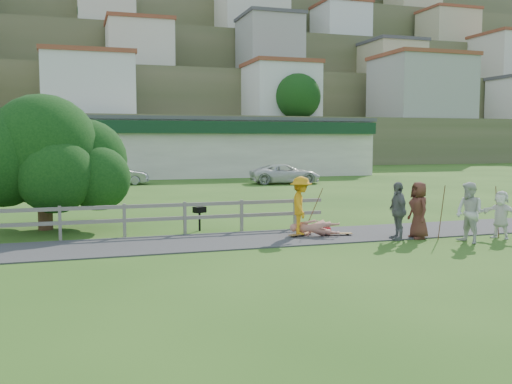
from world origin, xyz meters
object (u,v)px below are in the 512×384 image
spectator_c (419,210)px  bbq (200,219)px  spectator_b (398,211)px  spectator_a (469,213)px  tree (44,181)px  car_silver (119,175)px  car_white (285,174)px  skater_rider (301,208)px  skater_fallen (314,228)px  spectator_d (501,215)px

spectator_c → bbq: 7.40m
spectator_b → spectator_c: spectator_b is taller
spectator_a → tree: 14.32m
spectator_b → tree: size_ratio=0.30×
spectator_a → car_silver: bearing=-169.3°
spectator_b → car_white: spectator_b is taller
skater_rider → spectator_b: (2.74, -1.42, -0.02)m
skater_rider → spectator_a: (4.53, -2.59, -0.00)m
skater_rider → spectator_b: bearing=-97.9°
car_silver → bbq: 22.27m
skater_fallen → spectator_b: spectator_b is taller
spectator_b → bbq: bearing=-115.7°
spectator_b → spectator_d: (3.32, -0.77, -0.15)m
spectator_d → spectator_b: bearing=-130.7°
spectator_d → bbq: spectator_d is taller
skater_rider → tree: 9.11m
spectator_a → spectator_c: spectator_a is taller
spectator_d → car_white: bearing=148.8°
car_white → spectator_a: bearing=179.3°
skater_fallen → car_silver: bearing=36.3°
spectator_a → car_white: bearing=166.1°
skater_rider → skater_fallen: bearing=-91.3°
spectator_c → car_white: size_ratio=0.36×
spectator_a → tree: (-12.59, 6.78, 0.80)m
skater_rider → tree: size_ratio=0.30×
skater_rider → spectator_a: size_ratio=1.00×
spectator_a → bbq: spectator_a is taller
spectator_b → car_silver: size_ratio=0.45×
spectator_a → tree: tree is taller
skater_fallen → spectator_a: 4.82m
bbq → spectator_a: bearing=-54.5°
spectator_b → tree: 12.19m
spectator_d → tree: tree is taller
car_white → tree: (-15.61, -17.41, 1.04)m
skater_rider → skater_fallen: 0.79m
skater_fallen → spectator_b: (2.32, -1.26, 0.64)m
spectator_d → skater_fallen: bearing=-137.4°
spectator_d → car_silver: 28.54m
spectator_a → spectator_d: size_ratio=1.22×
spectator_a → bbq: size_ratio=2.22×
spectator_a → tree: size_ratio=0.30×
car_silver → spectator_b: bearing=-154.2°
skater_fallen → spectator_a: (4.11, -2.43, 0.65)m
tree → bbq: (5.16, -1.92, -1.32)m
skater_rider → car_silver: size_ratio=0.46×
spectator_d → skater_rider: bearing=-137.5°
skater_fallen → tree: size_ratio=0.26×
skater_fallen → spectator_c: (3.10, -1.24, 0.63)m
tree → bbq: size_ratio=7.34×
skater_fallen → spectator_a: size_ratio=0.86×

